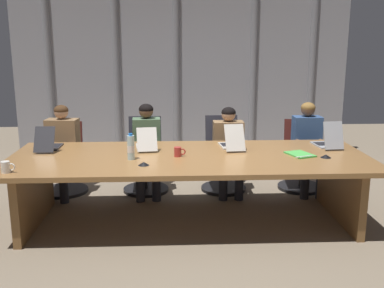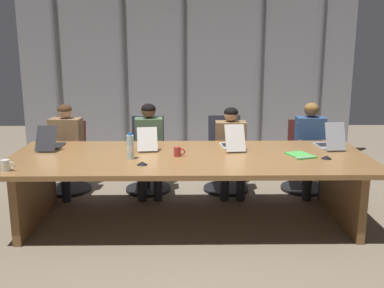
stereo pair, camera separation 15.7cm
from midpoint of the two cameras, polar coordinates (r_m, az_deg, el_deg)
ground_plane at (r=5.03m, az=0.53°, el=-9.78°), size 11.64×11.64×0.00m
conference_table at (r=4.83m, az=0.55°, el=-3.19°), size 3.85×1.47×0.75m
curtain_backdrop at (r=7.57m, az=0.04°, el=8.65°), size 5.53×0.17×2.76m
laptop_left_end at (r=5.35m, az=-16.74°, el=0.06°), size 0.22×0.47×0.28m
laptop_left_mid at (r=5.14m, az=-4.89°, el=0.01°), size 0.27×0.46×0.26m
laptop_center at (r=5.15m, az=5.99°, el=0.07°), size 0.26×0.50×0.30m
laptop_right_mid at (r=5.39m, az=17.89°, el=0.14°), size 0.26×0.46×0.32m
office_chair_left_end at (r=6.16m, az=-14.82°, el=-2.61°), size 0.60×0.60×0.91m
office_chair_left_mid at (r=5.99m, az=-4.87°, el=-2.47°), size 0.60×0.60×0.97m
office_chair_center at (r=6.01m, az=5.06°, el=-2.41°), size 0.60×0.60×0.98m
office_chair_right_mid at (r=6.20m, az=14.80°, el=-2.48°), size 0.60×0.60×0.91m
person_left_end at (r=5.93m, az=-15.24°, el=-0.09°), size 0.44×0.57×1.16m
person_left_mid at (r=5.76m, az=-4.70°, el=-0.04°), size 0.39×0.56×1.17m
person_center at (r=5.79m, az=5.78°, el=-0.23°), size 0.40×0.55×1.12m
person_right_mid at (r=5.99m, az=15.69°, el=0.06°), size 0.37×0.55×1.18m
water_bottle_primary at (r=4.67m, az=-6.92°, el=-0.41°), size 0.08×0.08×0.28m
coffee_mug_near at (r=4.76m, az=-0.89°, el=-0.99°), size 0.12×0.08×0.10m
coffee_mug_far at (r=4.54m, az=-21.72°, el=-2.56°), size 0.13×0.08×0.11m
conference_mic_left_side at (r=4.46m, az=-5.37°, el=-2.45°), size 0.11×0.11×0.03m
conference_mic_middle at (r=4.90m, az=17.64°, el=-1.61°), size 0.11×0.11×0.03m
spiral_notepad at (r=4.94m, az=14.56°, el=-1.40°), size 0.31×0.36×0.03m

